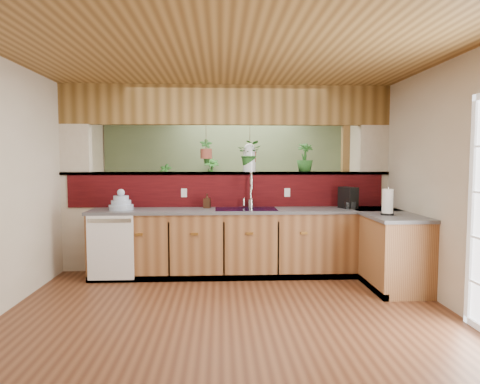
{
  "coord_description": "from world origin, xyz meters",
  "views": [
    {
      "loc": [
        -0.09,
        -4.72,
        1.55
      ],
      "look_at": [
        0.16,
        0.7,
        1.15
      ],
      "focal_mm": 32.0,
      "sensor_mm": 36.0,
      "label": 1
    }
  ],
  "objects_px": {
    "faucet": "(251,188)",
    "paper_towel": "(388,202)",
    "soap_dispenser": "(207,201)",
    "shelving_console": "(197,217)",
    "glass_jar": "(249,158)",
    "dish_stack": "(121,203)",
    "coffee_maker": "(348,199)"
  },
  "relations": [
    {
      "from": "faucet",
      "to": "paper_towel",
      "type": "bearing_deg",
      "value": -27.97
    },
    {
      "from": "soap_dispenser",
      "to": "shelving_console",
      "type": "relative_size",
      "value": 0.12
    },
    {
      "from": "faucet",
      "to": "paper_towel",
      "type": "height_order",
      "value": "faucet"
    },
    {
      "from": "soap_dispenser",
      "to": "glass_jar",
      "type": "xyz_separation_m",
      "value": [
        0.6,
        0.23,
        0.59
      ]
    },
    {
      "from": "shelving_console",
      "to": "soap_dispenser",
      "type": "bearing_deg",
      "value": -76.5
    },
    {
      "from": "faucet",
      "to": "shelving_console",
      "type": "bearing_deg",
      "value": 111.92
    },
    {
      "from": "paper_towel",
      "to": "glass_jar",
      "type": "distance_m",
      "value": 1.99
    },
    {
      "from": "dish_stack",
      "to": "soap_dispenser",
      "type": "height_order",
      "value": "dish_stack"
    },
    {
      "from": "shelving_console",
      "to": "dish_stack",
      "type": "bearing_deg",
      "value": -103.96
    },
    {
      "from": "coffee_maker",
      "to": "paper_towel",
      "type": "height_order",
      "value": "paper_towel"
    },
    {
      "from": "shelving_console",
      "to": "paper_towel",
      "type": "bearing_deg",
      "value": -43.91
    },
    {
      "from": "faucet",
      "to": "dish_stack",
      "type": "bearing_deg",
      "value": -173.88
    },
    {
      "from": "soap_dispenser",
      "to": "glass_jar",
      "type": "distance_m",
      "value": 0.87
    },
    {
      "from": "coffee_maker",
      "to": "glass_jar",
      "type": "xyz_separation_m",
      "value": [
        -1.33,
        0.36,
        0.56
      ]
    },
    {
      "from": "faucet",
      "to": "dish_stack",
      "type": "xyz_separation_m",
      "value": [
        -1.72,
        -0.18,
        -0.18
      ]
    },
    {
      "from": "coffee_maker",
      "to": "shelving_console",
      "type": "relative_size",
      "value": 0.18
    },
    {
      "from": "soap_dispenser",
      "to": "glass_jar",
      "type": "height_order",
      "value": "glass_jar"
    },
    {
      "from": "paper_towel",
      "to": "shelving_console",
      "type": "relative_size",
      "value": 0.2
    },
    {
      "from": "dish_stack",
      "to": "glass_jar",
      "type": "distance_m",
      "value": 1.87
    },
    {
      "from": "soap_dispenser",
      "to": "shelving_console",
      "type": "bearing_deg",
      "value": 96.86
    },
    {
      "from": "soap_dispenser",
      "to": "glass_jar",
      "type": "relative_size",
      "value": 0.49
    },
    {
      "from": "soap_dispenser",
      "to": "shelving_console",
      "type": "xyz_separation_m",
      "value": [
        -0.26,
        2.13,
        -0.5
      ]
    },
    {
      "from": "dish_stack",
      "to": "coffee_maker",
      "type": "height_order",
      "value": "coffee_maker"
    },
    {
      "from": "paper_towel",
      "to": "soap_dispenser",
      "type": "bearing_deg",
      "value": 159.09
    },
    {
      "from": "dish_stack",
      "to": "shelving_console",
      "type": "xyz_separation_m",
      "value": [
        0.87,
        2.31,
        -0.49
      ]
    },
    {
      "from": "faucet",
      "to": "coffee_maker",
      "type": "bearing_deg",
      "value": -5.72
    },
    {
      "from": "faucet",
      "to": "soap_dispenser",
      "type": "xyz_separation_m",
      "value": [
        -0.6,
        -0.01,
        -0.17
      ]
    },
    {
      "from": "shelving_console",
      "to": "coffee_maker",
      "type": "bearing_deg",
      "value": -39.35
    },
    {
      "from": "faucet",
      "to": "soap_dispenser",
      "type": "distance_m",
      "value": 0.62
    },
    {
      "from": "coffee_maker",
      "to": "shelving_console",
      "type": "xyz_separation_m",
      "value": [
        -2.18,
        2.26,
        -0.53
      ]
    },
    {
      "from": "coffee_maker",
      "to": "paper_towel",
      "type": "bearing_deg",
      "value": -93.59
    },
    {
      "from": "glass_jar",
      "to": "shelving_console",
      "type": "distance_m",
      "value": 2.35
    }
  ]
}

